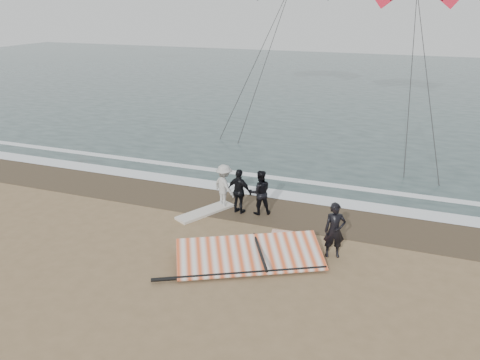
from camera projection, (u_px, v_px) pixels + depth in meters
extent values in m
plane|color=#8C704C|center=(242.00, 276.00, 12.95)|extent=(120.00, 120.00, 0.00)
cube|color=#233838|center=(369.00, 85.00, 41.80)|extent=(120.00, 54.00, 0.02)
cube|color=#4C3D2B|center=(285.00, 211.00, 16.88)|extent=(120.00, 2.80, 0.01)
cube|color=white|center=(294.00, 196.00, 18.10)|extent=(120.00, 0.90, 0.01)
cube|color=white|center=(304.00, 182.00, 19.59)|extent=(120.00, 0.45, 0.01)
imported|color=black|center=(335.00, 230.00, 13.64)|extent=(0.72, 0.59, 1.70)
cube|color=silver|center=(277.00, 250.00, 14.20)|extent=(0.99, 2.54, 0.10)
cube|color=beige|center=(205.00, 212.00, 16.74)|extent=(1.57, 2.27, 0.09)
imported|color=black|center=(260.00, 192.00, 16.44)|extent=(0.99, 0.91, 1.63)
imported|color=black|center=(239.00, 192.00, 16.49)|extent=(1.03, 0.60, 1.64)
imported|color=#B1B1AC|center=(224.00, 186.00, 16.98)|extent=(1.21, 1.08, 1.63)
cube|color=black|center=(250.00, 251.00, 14.13)|extent=(2.86, 1.95, 0.11)
cube|color=#F35928|center=(250.00, 254.00, 13.45)|extent=(4.47, 3.40, 0.44)
cylinder|color=black|center=(241.00, 274.00, 12.84)|extent=(4.35, 2.37, 0.11)
cylinder|color=black|center=(260.00, 251.00, 13.30)|extent=(1.06, 1.90, 0.09)
cylinder|color=#262626|center=(411.00, 71.00, 23.28)|extent=(0.04, 0.04, 12.89)
cylinder|color=#262626|center=(426.00, 72.00, 22.84)|extent=(0.04, 0.04, 13.42)
cylinder|color=#262626|center=(260.00, 53.00, 28.05)|extent=(0.04, 0.04, 12.71)
cylinder|color=#262626|center=(268.00, 54.00, 27.66)|extent=(0.04, 0.04, 12.98)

